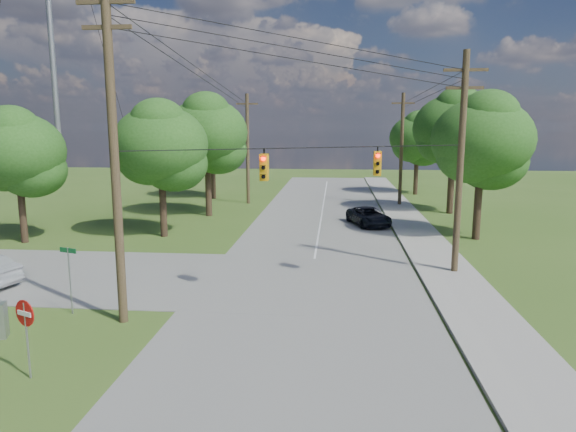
# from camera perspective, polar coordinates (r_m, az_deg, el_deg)

# --- Properties ---
(ground) EXTENTS (140.00, 140.00, 0.00)m
(ground) POSITION_cam_1_polar(r_m,az_deg,el_deg) (18.48, -4.70, -12.53)
(ground) COLOR #3B5B1E
(ground) RESTS_ON ground
(main_road) EXTENTS (10.00, 100.00, 0.03)m
(main_road) POSITION_cam_1_polar(r_m,az_deg,el_deg) (22.94, 2.45, -7.95)
(main_road) COLOR gray
(main_road) RESTS_ON ground
(sidewalk_east) EXTENTS (2.60, 100.00, 0.12)m
(sidewalk_east) POSITION_cam_1_polar(r_m,az_deg,el_deg) (23.60, 19.08, -7.88)
(sidewalk_east) COLOR #9C9A92
(sidewalk_east) RESTS_ON ground
(pole_sw) EXTENTS (2.00, 0.32, 12.00)m
(pole_sw) POSITION_cam_1_polar(r_m,az_deg,el_deg) (18.85, -18.77, 6.91)
(pole_sw) COLOR brown
(pole_sw) RESTS_ON ground
(pole_ne) EXTENTS (2.00, 0.32, 10.50)m
(pole_ne) POSITION_cam_1_polar(r_m,az_deg,el_deg) (25.55, 18.62, 5.85)
(pole_ne) COLOR brown
(pole_ne) RESTS_ON ground
(pole_north_e) EXTENTS (2.00, 0.32, 10.00)m
(pole_north_e) POSITION_cam_1_polar(r_m,az_deg,el_deg) (47.22, 12.50, 7.32)
(pole_north_e) COLOR brown
(pole_north_e) RESTS_ON ground
(pole_north_w) EXTENTS (2.00, 0.32, 10.00)m
(pole_north_w) POSITION_cam_1_polar(r_m,az_deg,el_deg) (47.54, -4.51, 7.54)
(pole_north_w) COLOR brown
(pole_north_w) RESTS_ON ground
(power_lines) EXTENTS (13.93, 29.62, 4.93)m
(power_lines) POSITION_cam_1_polar(r_m,az_deg,el_deg) (28.49, 2.23, 14.13)
(power_lines) COLOR black
(power_lines) RESTS_ON ground
(traffic_signals) EXTENTS (4.91, 3.27, 1.05)m
(traffic_signals) POSITION_cam_1_polar(r_m,az_deg,el_deg) (21.31, 3.98, 5.72)
(traffic_signals) COLOR #EBA40D
(traffic_signals) RESTS_ON ground
(tree_w_near) EXTENTS (6.00, 6.00, 8.40)m
(tree_w_near) POSITION_cam_1_polar(r_m,az_deg,el_deg) (33.70, -13.98, 7.69)
(tree_w_near) COLOR #412F20
(tree_w_near) RESTS_ON ground
(tree_w_mid) EXTENTS (6.40, 6.40, 9.22)m
(tree_w_mid) POSITION_cam_1_polar(r_m,az_deg,el_deg) (41.07, -9.00, 9.11)
(tree_w_mid) COLOR #412F20
(tree_w_mid) RESTS_ON ground
(tree_w_far) EXTENTS (6.00, 6.00, 8.73)m
(tree_w_far) POSITION_cam_1_polar(r_m,az_deg,el_deg) (51.26, -8.42, 8.88)
(tree_w_far) COLOR #412F20
(tree_w_far) RESTS_ON ground
(tree_e_near) EXTENTS (6.20, 6.20, 8.81)m
(tree_e_near) POSITION_cam_1_polar(r_m,az_deg,el_deg) (34.03, 20.74, 7.92)
(tree_e_near) COLOR #412F20
(tree_e_near) RESTS_ON ground
(tree_e_mid) EXTENTS (6.60, 6.60, 9.64)m
(tree_e_mid) POSITION_cam_1_polar(r_m,az_deg,el_deg) (43.85, 17.97, 9.23)
(tree_e_mid) COLOR #412F20
(tree_e_mid) RESTS_ON ground
(tree_e_far) EXTENTS (5.80, 5.80, 8.32)m
(tree_e_far) POSITION_cam_1_polar(r_m,az_deg,el_deg) (55.48, 14.19, 8.42)
(tree_e_far) COLOR #412F20
(tree_e_far) RESTS_ON ground
(tree_cross_n) EXTENTS (5.60, 5.60, 7.91)m
(tree_cross_n) POSITION_cam_1_polar(r_m,az_deg,el_deg) (34.99, -27.89, 6.38)
(tree_cross_n) COLOR #412F20
(tree_cross_n) RESTS_ON ground
(car_main_north) EXTENTS (3.44, 5.04, 1.28)m
(car_main_north) POSITION_cam_1_polar(r_m,az_deg,el_deg) (37.46, 8.96, -0.04)
(car_main_north) COLOR black
(car_main_north) RESTS_ON main_road
(do_not_enter_sign) EXTENTS (0.72, 0.33, 2.32)m
(do_not_enter_sign) POSITION_cam_1_polar(r_m,az_deg,el_deg) (16.29, -27.15, -10.38)
(do_not_enter_sign) COLOR gray
(do_not_enter_sign) RESTS_ON ground
(street_name_sign) EXTENTS (0.75, 0.26, 2.59)m
(street_name_sign) POSITION_cam_1_polar(r_m,az_deg,el_deg) (21.09, -23.11, -5.72)
(street_name_sign) COLOR gray
(street_name_sign) RESTS_ON ground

